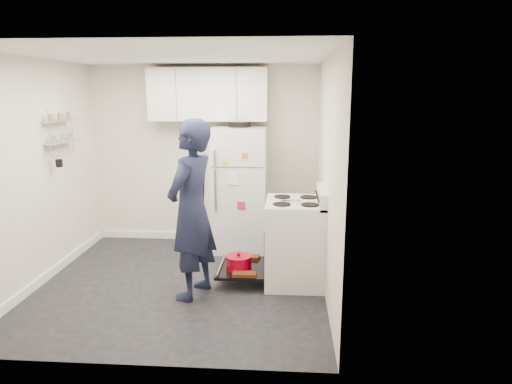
# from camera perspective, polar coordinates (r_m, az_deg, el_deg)

# --- Properties ---
(room) EXTENTS (3.21, 3.21, 2.51)m
(room) POSITION_cam_1_polar(r_m,az_deg,el_deg) (5.05, -9.91, 1.63)
(room) COLOR black
(room) RESTS_ON ground
(electric_range) EXTENTS (0.66, 0.76, 1.10)m
(electric_range) POSITION_cam_1_polar(r_m,az_deg,el_deg) (5.21, 4.75, -6.30)
(electric_range) COLOR silver
(electric_range) RESTS_ON ground
(open_oven_door) EXTENTS (0.55, 0.70, 0.23)m
(open_oven_door) POSITION_cam_1_polar(r_m,az_deg,el_deg) (5.31, -1.92, -9.10)
(open_oven_door) COLOR black
(open_oven_door) RESTS_ON ground
(refrigerator) EXTENTS (0.72, 0.74, 1.75)m
(refrigerator) POSITION_cam_1_polar(r_m,az_deg,el_deg) (6.21, -2.00, 0.43)
(refrigerator) COLOR silver
(refrigerator) RESTS_ON ground
(upper_cabinets) EXTENTS (1.60, 0.33, 0.70)m
(upper_cabinets) POSITION_cam_1_polar(r_m,az_deg,el_deg) (6.31, -5.98, 12.03)
(upper_cabinets) COLOR silver
(upper_cabinets) RESTS_ON room
(wall_shelf_rack) EXTENTS (0.14, 0.60, 0.61)m
(wall_shelf_rack) POSITION_cam_1_polar(r_m,az_deg,el_deg) (5.94, -23.20, 6.98)
(wall_shelf_rack) COLOR #B2B2B7
(wall_shelf_rack) RESTS_ON room
(person) EXTENTS (0.65, 0.79, 1.88)m
(person) POSITION_cam_1_polar(r_m,az_deg,el_deg) (4.77, -8.05, -2.26)
(person) COLOR #181B35
(person) RESTS_ON ground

